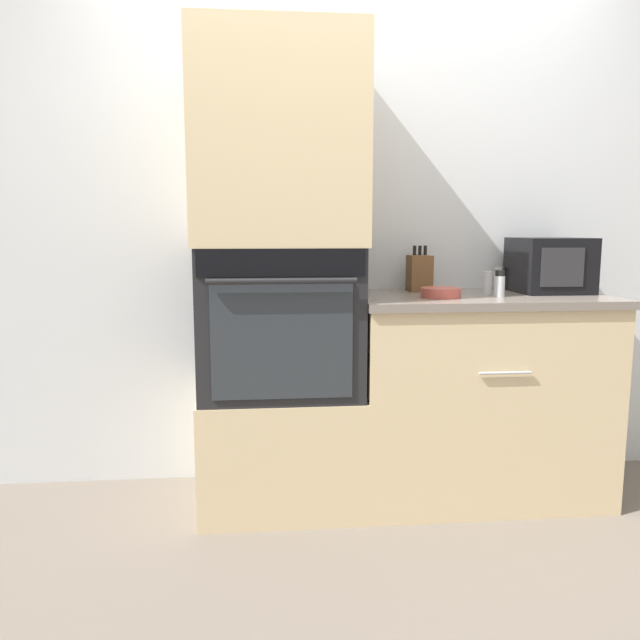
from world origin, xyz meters
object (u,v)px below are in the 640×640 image
(microwave, at_px, (549,265))
(condiment_jar_near, at_px, (500,284))
(wall_oven, at_px, (280,319))
(condiment_jar_mid, at_px, (488,283))
(bowl, at_px, (441,293))
(condiment_jar_far, at_px, (499,279))
(knife_block, at_px, (419,273))

(microwave, distance_m, condiment_jar_near, 0.35)
(wall_oven, relative_size, condiment_jar_mid, 6.55)
(bowl, distance_m, condiment_jar_far, 0.51)
(knife_block, relative_size, condiment_jar_near, 1.86)
(condiment_jar_near, distance_m, condiment_jar_mid, 0.10)
(knife_block, bearing_deg, bowl, -84.40)
(microwave, xyz_separation_m, knife_block, (-0.59, 0.09, -0.04))
(knife_block, bearing_deg, condiment_jar_far, 8.07)
(condiment_jar_mid, bearing_deg, condiment_jar_far, 58.23)
(microwave, bearing_deg, wall_oven, -175.79)
(wall_oven, relative_size, microwave, 2.05)
(wall_oven, bearing_deg, condiment_jar_mid, 1.31)
(microwave, distance_m, knife_block, 0.60)
(microwave, distance_m, condiment_jar_mid, 0.34)
(wall_oven, height_order, condiment_jar_near, wall_oven)
(condiment_jar_far, bearing_deg, bowl, -139.59)
(condiment_jar_mid, relative_size, condiment_jar_far, 0.96)
(knife_block, distance_m, condiment_jar_mid, 0.32)
(condiment_jar_far, bearing_deg, condiment_jar_mid, -121.77)
(condiment_jar_mid, height_order, condiment_jar_far, condiment_jar_far)
(bowl, relative_size, condiment_jar_far, 1.59)
(knife_block, relative_size, condiment_jar_far, 1.99)
(condiment_jar_mid, bearing_deg, microwave, 12.54)
(knife_block, bearing_deg, condiment_jar_mid, -31.15)
(wall_oven, height_order, condiment_jar_far, wall_oven)
(bowl, xyz_separation_m, condiment_jar_near, (0.27, 0.01, 0.04))
(condiment_jar_near, height_order, condiment_jar_far, condiment_jar_near)
(condiment_jar_near, relative_size, condiment_jar_mid, 1.12)
(wall_oven, height_order, condiment_jar_mid, wall_oven)
(knife_block, bearing_deg, wall_oven, -164.37)
(knife_block, distance_m, condiment_jar_far, 0.42)
(condiment_jar_near, bearing_deg, condiment_jar_far, 69.34)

